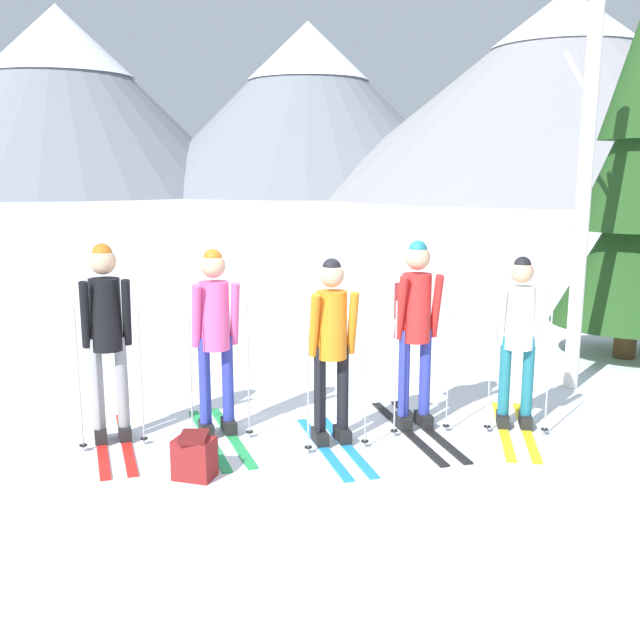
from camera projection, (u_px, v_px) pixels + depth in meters
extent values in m
plane|color=white|center=(307.00, 436.00, 7.04)|extent=(400.00, 400.00, 0.00)
cube|color=red|center=(126.00, 442.00, 6.85)|extent=(0.59, 1.58, 0.02)
cube|color=red|center=(102.00, 445.00, 6.78)|extent=(0.59, 1.58, 0.02)
cube|color=black|center=(125.00, 432.00, 6.92)|extent=(0.19, 0.28, 0.12)
cylinder|color=gray|center=(122.00, 383.00, 6.83)|extent=(0.11, 0.11, 0.88)
cube|color=black|center=(101.00, 434.00, 6.86)|extent=(0.19, 0.28, 0.12)
cylinder|color=gray|center=(98.00, 385.00, 6.76)|extent=(0.11, 0.11, 0.88)
cylinder|color=black|center=(106.00, 315.00, 6.66)|extent=(0.28, 0.28, 0.66)
sphere|color=tan|center=(103.00, 261.00, 6.56)|extent=(0.24, 0.24, 0.24)
sphere|color=#B76019|center=(102.00, 253.00, 6.55)|extent=(0.18, 0.18, 0.18)
cylinder|color=black|center=(126.00, 313.00, 6.66)|extent=(0.14, 0.22, 0.63)
cylinder|color=black|center=(85.00, 315.00, 6.55)|extent=(0.14, 0.22, 0.63)
cylinder|color=#A5A5AD|center=(141.00, 376.00, 6.69)|extent=(0.02, 0.02, 1.33)
cylinder|color=black|center=(144.00, 438.00, 6.81)|extent=(0.07, 0.07, 0.01)
cylinder|color=#A5A5AD|center=(79.00, 381.00, 6.52)|extent=(0.02, 0.02, 1.33)
cylinder|color=black|center=(83.00, 445.00, 6.64)|extent=(0.07, 0.07, 0.01)
cube|color=green|center=(231.00, 436.00, 7.01)|extent=(0.63, 1.61, 0.02)
cube|color=green|center=(209.00, 439.00, 6.94)|extent=(0.63, 1.61, 0.02)
cube|color=black|center=(229.00, 426.00, 7.09)|extent=(0.19, 0.28, 0.12)
cylinder|color=#2D389E|center=(228.00, 379.00, 7.00)|extent=(0.11, 0.11, 0.85)
cube|color=black|center=(206.00, 428.00, 7.02)|extent=(0.19, 0.28, 0.12)
cylinder|color=#2D389E|center=(205.00, 381.00, 6.93)|extent=(0.11, 0.11, 0.85)
cylinder|color=#E55193|center=(214.00, 316.00, 6.84)|extent=(0.28, 0.28, 0.64)
sphere|color=tan|center=(213.00, 266.00, 6.74)|extent=(0.23, 0.23, 0.23)
sphere|color=#B76019|center=(213.00, 258.00, 6.73)|extent=(0.17, 0.17, 0.17)
cylinder|color=#E55193|center=(235.00, 314.00, 6.84)|extent=(0.14, 0.22, 0.61)
cylinder|color=#E55193|center=(196.00, 316.00, 6.72)|extent=(0.14, 0.22, 0.61)
cylinder|color=#A5A5AD|center=(248.00, 373.00, 6.87)|extent=(0.02, 0.02, 1.28)
cylinder|color=black|center=(250.00, 432.00, 6.98)|extent=(0.07, 0.07, 0.01)
cylinder|color=#A5A5AD|center=(191.00, 378.00, 6.69)|extent=(0.02, 0.02, 1.28)
cylinder|color=black|center=(193.00, 439.00, 6.81)|extent=(0.07, 0.07, 0.01)
cube|color=#1E84D1|center=(346.00, 445.00, 6.78)|extent=(0.51, 1.53, 0.02)
cube|color=#1E84D1|center=(323.00, 447.00, 6.72)|extent=(0.51, 1.53, 0.02)
cube|color=black|center=(342.00, 434.00, 6.86)|extent=(0.18, 0.28, 0.12)
cylinder|color=black|center=(343.00, 388.00, 6.77)|extent=(0.11, 0.11, 0.82)
cube|color=black|center=(320.00, 436.00, 6.80)|extent=(0.18, 0.28, 0.12)
cylinder|color=black|center=(320.00, 390.00, 6.71)|extent=(0.11, 0.11, 0.82)
cylinder|color=orange|center=(332.00, 325.00, 6.62)|extent=(0.28, 0.28, 0.62)
sphere|color=tan|center=(332.00, 275.00, 6.53)|extent=(0.22, 0.22, 0.22)
sphere|color=black|center=(332.00, 268.00, 6.52)|extent=(0.17, 0.17, 0.17)
cylinder|color=orange|center=(353.00, 323.00, 6.61)|extent=(0.13, 0.21, 0.59)
cylinder|color=orange|center=(314.00, 326.00, 6.51)|extent=(0.13, 0.21, 0.59)
cylinder|color=#A5A5AD|center=(366.00, 383.00, 6.63)|extent=(0.02, 0.02, 1.24)
cylinder|color=black|center=(365.00, 441.00, 6.74)|extent=(0.07, 0.07, 0.01)
cylinder|color=#A5A5AD|center=(308.00, 388.00, 6.48)|extent=(0.02, 0.02, 1.24)
cylinder|color=black|center=(308.00, 447.00, 6.60)|extent=(0.07, 0.07, 0.01)
cube|color=black|center=(427.00, 429.00, 7.20)|extent=(0.54, 1.76, 0.02)
cube|color=black|center=(406.00, 431.00, 7.14)|extent=(0.54, 1.76, 0.02)
cube|color=black|center=(424.00, 419.00, 7.28)|extent=(0.17, 0.28, 0.12)
cylinder|color=#2D389E|center=(425.00, 373.00, 7.18)|extent=(0.11, 0.11, 0.88)
cube|color=black|center=(403.00, 421.00, 7.22)|extent=(0.17, 0.28, 0.12)
cylinder|color=#2D389E|center=(404.00, 374.00, 7.12)|extent=(0.11, 0.11, 0.88)
cylinder|color=red|center=(416.00, 308.00, 7.02)|extent=(0.28, 0.28, 0.66)
sphere|color=tan|center=(418.00, 257.00, 6.92)|extent=(0.24, 0.24, 0.24)
sphere|color=#1E6B7A|center=(418.00, 250.00, 6.91)|extent=(0.18, 0.18, 0.18)
cylinder|color=red|center=(436.00, 306.00, 7.01)|extent=(0.13, 0.22, 0.63)
cylinder|color=red|center=(401.00, 308.00, 6.91)|extent=(0.13, 0.22, 0.63)
cylinder|color=#A5A5AD|center=(448.00, 366.00, 7.03)|extent=(0.02, 0.02, 1.32)
cylinder|color=black|center=(446.00, 426.00, 7.15)|extent=(0.07, 0.07, 0.01)
cylinder|color=#A5A5AD|center=(395.00, 370.00, 6.89)|extent=(0.02, 0.02, 1.32)
cylinder|color=black|center=(394.00, 431.00, 7.01)|extent=(0.07, 0.07, 0.01)
cube|color=maroon|center=(410.00, 301.00, 7.17)|extent=(0.29, 0.22, 0.36)
cube|color=yellow|center=(526.00, 431.00, 7.16)|extent=(0.35, 1.65, 0.02)
cube|color=yellow|center=(503.00, 429.00, 7.19)|extent=(0.35, 1.65, 0.02)
cube|color=black|center=(525.00, 420.00, 7.24)|extent=(0.15, 0.27, 0.12)
cylinder|color=#1E6B7A|center=(528.00, 377.00, 7.15)|extent=(0.11, 0.11, 0.81)
cube|color=black|center=(502.00, 419.00, 7.28)|extent=(0.15, 0.27, 0.12)
cylinder|color=#1E6B7A|center=(505.00, 376.00, 7.19)|extent=(0.11, 0.11, 0.81)
cylinder|color=white|center=(520.00, 318.00, 7.05)|extent=(0.28, 0.28, 0.61)
sphere|color=tan|center=(522.00, 272.00, 6.96)|extent=(0.22, 0.22, 0.22)
sphere|color=black|center=(523.00, 265.00, 6.95)|extent=(0.16, 0.16, 0.16)
cylinder|color=white|center=(540.00, 318.00, 6.96)|extent=(0.11, 0.21, 0.58)
cylinder|color=white|center=(501.00, 317.00, 7.02)|extent=(0.11, 0.21, 0.58)
cylinder|color=#A5A5AD|center=(548.00, 375.00, 6.94)|extent=(0.02, 0.02, 1.21)
cylinder|color=black|center=(545.00, 429.00, 7.05)|extent=(0.07, 0.07, 0.01)
cylinder|color=#A5A5AD|center=(490.00, 372.00, 7.02)|extent=(0.02, 0.02, 1.21)
cylinder|color=black|center=(487.00, 426.00, 7.13)|extent=(0.07, 0.07, 0.01)
cylinder|color=#51381E|center=(627.00, 323.00, 9.90)|extent=(0.29, 0.29, 0.95)
cone|color=#1E4219|center=(633.00, 250.00, 9.70)|extent=(2.02, 2.02, 2.00)
cylinder|color=silver|center=(584.00, 192.00, 8.17)|extent=(0.16, 0.16, 4.54)
cylinder|color=silver|center=(592.00, 98.00, 8.17)|extent=(0.19, 0.47, 0.31)
cylinder|color=silver|center=(577.00, 74.00, 8.18)|extent=(0.16, 0.60, 0.57)
cube|color=maroon|center=(195.00, 458.00, 6.05)|extent=(0.38, 0.32, 0.34)
cube|color=maroon|center=(194.00, 437.00, 6.02)|extent=(0.22, 0.28, 0.04)
cone|color=slate|center=(61.00, 101.00, 74.57)|extent=(37.96, 37.96, 18.72)
cone|color=white|center=(57.00, 40.00, 73.40)|extent=(14.84, 14.84, 6.97)
cone|color=slate|center=(308.00, 109.00, 76.32)|extent=(35.52, 35.52, 17.40)
cone|color=white|center=(308.00, 51.00, 75.17)|extent=(12.68, 12.68, 5.91)
cone|color=gray|center=(562.00, 95.00, 66.87)|extent=(46.17, 46.17, 18.37)
cone|color=white|center=(567.00, 18.00, 65.55)|extent=(13.54, 13.54, 5.13)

